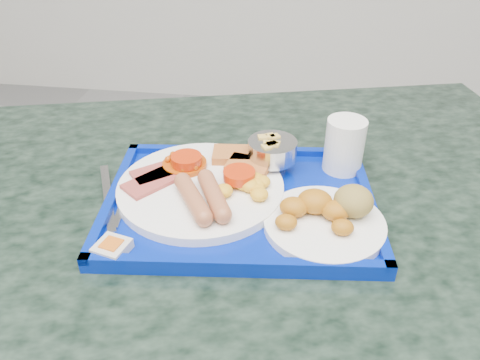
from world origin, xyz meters
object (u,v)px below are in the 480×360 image
at_px(tray, 240,203).
at_px(bread_plate, 328,215).
at_px(fruit_bowl, 272,151).
at_px(main_plate, 206,184).
at_px(juice_cup, 345,144).
at_px(table, 229,290).

bearing_deg(tray, bread_plate, -16.96).
bearing_deg(bread_plate, fruit_bowl, 123.95).
xyz_separation_m(tray, fruit_bowl, (0.04, 0.10, 0.04)).
distance_m(main_plate, bread_plate, 0.21).
distance_m(main_plate, fruit_bowl, 0.13).
bearing_deg(fruit_bowl, juice_cup, 9.77).
distance_m(table, fruit_bowl, 0.28).
relative_size(tray, main_plate, 1.68).
relative_size(table, tray, 3.24).
relative_size(table, main_plate, 5.43).
xyz_separation_m(table, tray, (0.02, -0.01, 0.22)).
height_order(main_plate, bread_plate, bread_plate).
relative_size(tray, juice_cup, 4.83).
bearing_deg(fruit_bowl, main_plate, -140.87).
xyz_separation_m(main_plate, bread_plate, (0.20, -0.06, 0.00)).
bearing_deg(fruit_bowl, tray, -112.66).
xyz_separation_m(bread_plate, juice_cup, (0.03, 0.16, 0.03)).
height_order(main_plate, fruit_bowl, fruit_bowl).
bearing_deg(juice_cup, main_plate, -155.28).
xyz_separation_m(table, bread_plate, (0.16, -0.05, 0.24)).
relative_size(tray, bread_plate, 2.53).
bearing_deg(table, fruit_bowl, 53.80).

